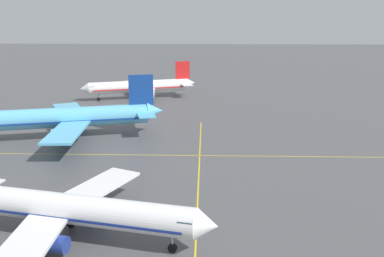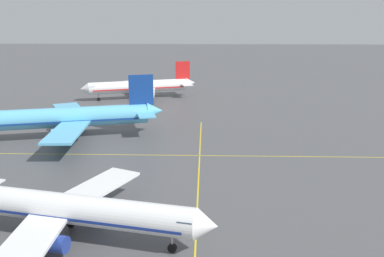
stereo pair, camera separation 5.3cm
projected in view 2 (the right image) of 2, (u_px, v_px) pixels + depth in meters
name	position (u px, v px, depth m)	size (l,w,h in m)	color
airliner_front_gate	(69.00, 209.00, 48.64)	(32.94, 27.99, 10.31)	white
airliner_second_row	(66.00, 118.00, 87.23)	(38.86, 33.09, 12.23)	#5BB7E5
airliner_third_row	(140.00, 87.00, 126.57)	(32.53, 27.80, 10.34)	white
taxiway_markings	(197.00, 203.00, 58.58)	(138.41, 86.91, 0.01)	yellow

